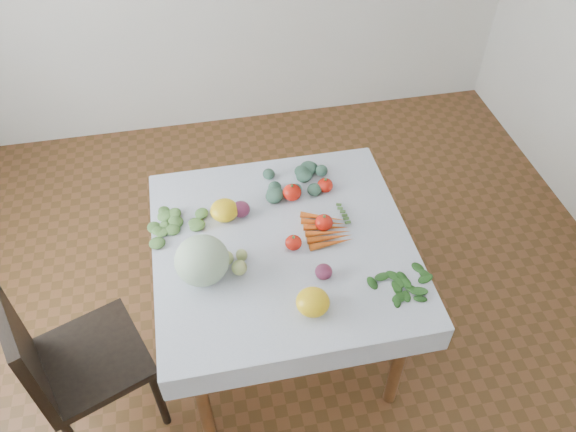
# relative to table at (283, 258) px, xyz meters

# --- Properties ---
(ground) EXTENTS (4.00, 4.00, 0.00)m
(ground) POSITION_rel_table_xyz_m (0.00, 0.00, -0.65)
(ground) COLOR brown
(table) EXTENTS (1.00, 1.00, 0.75)m
(table) POSITION_rel_table_xyz_m (0.00, 0.00, 0.00)
(table) COLOR brown
(table) RESTS_ON ground
(tablecloth) EXTENTS (1.12, 1.12, 0.01)m
(tablecloth) POSITION_rel_table_xyz_m (0.00, 0.00, 0.10)
(tablecloth) COLOR white
(tablecloth) RESTS_ON table
(chair) EXTENTS (0.57, 0.57, 0.98)m
(chair) POSITION_rel_table_xyz_m (-0.96, -0.27, -0.09)
(chair) COLOR black
(chair) RESTS_ON ground
(cabbage) EXTENTS (0.29, 0.29, 0.20)m
(cabbage) POSITION_rel_table_xyz_m (-0.35, -0.11, 0.20)
(cabbage) COLOR #B0C7A6
(cabbage) RESTS_ON tablecloth
(tomato_a) EXTENTS (0.11, 0.11, 0.08)m
(tomato_a) POSITION_rel_table_xyz_m (0.10, 0.27, 0.14)
(tomato_a) COLOR red
(tomato_a) RESTS_ON tablecloth
(tomato_b) EXTENTS (0.10, 0.10, 0.07)m
(tomato_b) POSITION_rel_table_xyz_m (0.26, 0.29, 0.14)
(tomato_b) COLOR red
(tomato_b) RESTS_ON tablecloth
(tomato_c) EXTENTS (0.09, 0.09, 0.06)m
(tomato_c) POSITION_rel_table_xyz_m (0.04, -0.03, 0.13)
(tomato_c) COLOR red
(tomato_c) RESTS_ON tablecloth
(tomato_d) EXTENTS (0.10, 0.10, 0.07)m
(tomato_d) POSITION_rel_table_xyz_m (0.20, 0.05, 0.14)
(tomato_d) COLOR red
(tomato_d) RESTS_ON tablecloth
(heirloom_back) EXTENTS (0.16, 0.16, 0.09)m
(heirloom_back) POSITION_rel_table_xyz_m (-0.23, 0.21, 0.15)
(heirloom_back) COLOR yellow
(heirloom_back) RESTS_ON tablecloth
(heirloom_front) EXTENTS (0.17, 0.17, 0.09)m
(heirloom_front) POSITION_rel_table_xyz_m (0.05, -0.36, 0.15)
(heirloom_front) COLOR yellow
(heirloom_front) RESTS_ON tablecloth
(onion_a) EXTENTS (0.11, 0.11, 0.07)m
(onion_a) POSITION_rel_table_xyz_m (-0.15, 0.21, 0.14)
(onion_a) COLOR #571937
(onion_a) RESTS_ON tablecloth
(onion_b) EXTENTS (0.09, 0.09, 0.06)m
(onion_b) POSITION_rel_table_xyz_m (0.13, -0.21, 0.13)
(onion_b) COLOR #571937
(onion_b) RESTS_ON tablecloth
(tomatillo_cluster) EXTENTS (0.14, 0.12, 0.05)m
(tomatillo_cluster) POSITION_rel_table_xyz_m (-0.27, -0.11, 0.13)
(tomatillo_cluster) COLOR #C2D078
(tomatillo_cluster) RESTS_ON tablecloth
(carrot_bunch) EXTENTS (0.20, 0.23, 0.03)m
(carrot_bunch) POSITION_rel_table_xyz_m (0.20, 0.02, 0.12)
(carrot_bunch) COLOR orange
(carrot_bunch) RESTS_ON tablecloth
(kale_bunch) EXTENTS (0.30, 0.28, 0.04)m
(kale_bunch) POSITION_rel_table_xyz_m (0.13, 0.34, 0.12)
(kale_bunch) COLOR #3D6451
(kale_bunch) RESTS_ON tablecloth
(basil_bunch) EXTENTS (0.26, 0.21, 0.01)m
(basil_bunch) POSITION_rel_table_xyz_m (0.44, -0.33, 0.11)
(basil_bunch) COLOR #204A17
(basil_bunch) RESTS_ON tablecloth
(dill_bunch) EXTENTS (0.23, 0.23, 0.03)m
(dill_bunch) POSITION_rel_table_xyz_m (-0.44, 0.19, 0.12)
(dill_bunch) COLOR #507D39
(dill_bunch) RESTS_ON tablecloth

